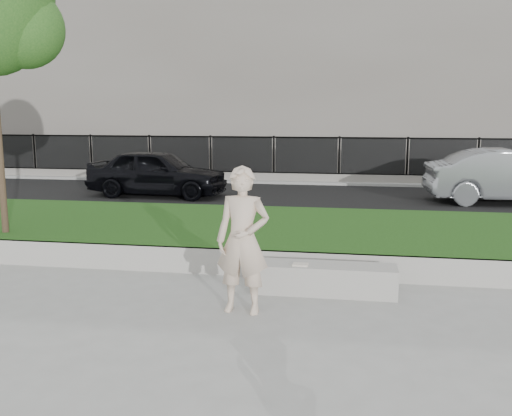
% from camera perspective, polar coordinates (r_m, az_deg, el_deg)
% --- Properties ---
extents(ground, '(90.00, 90.00, 0.00)m').
position_cam_1_polar(ground, '(7.83, -5.93, -8.70)').
color(ground, gray).
rests_on(ground, ground).
extents(grass_bank, '(34.00, 4.00, 0.40)m').
position_cam_1_polar(grass_bank, '(10.60, -1.63, -2.62)').
color(grass_bank, '#15330C').
rests_on(grass_bank, ground).
extents(grass_kerb, '(34.00, 0.08, 0.40)m').
position_cam_1_polar(grass_kerb, '(8.74, -4.14, -5.34)').
color(grass_kerb, '#9E9C94').
rests_on(grass_kerb, ground).
extents(street, '(34.00, 7.00, 0.04)m').
position_cam_1_polar(street, '(15.97, 2.20, 0.93)').
color(street, black).
rests_on(street, ground).
extents(far_pavement, '(34.00, 3.00, 0.12)m').
position_cam_1_polar(far_pavement, '(20.40, 3.83, 2.96)').
color(far_pavement, gray).
rests_on(far_pavement, ground).
extents(iron_fence, '(32.00, 0.30, 1.50)m').
position_cam_1_polar(iron_fence, '(19.35, 3.54, 4.03)').
color(iron_fence, slate).
rests_on(iron_fence, far_pavement).
extents(building_facade, '(34.00, 10.00, 10.00)m').
position_cam_1_polar(building_facade, '(27.34, 5.48, 15.04)').
color(building_facade, '#6B645D').
rests_on(building_facade, ground).
extents(stone_bench, '(1.96, 0.49, 0.40)m').
position_cam_1_polar(stone_bench, '(7.89, 6.78, -7.04)').
color(stone_bench, '#9E9C94').
rests_on(stone_bench, ground).
extents(man, '(0.69, 0.48, 1.81)m').
position_cam_1_polar(man, '(6.96, -1.33, -3.26)').
color(man, beige).
rests_on(man, ground).
extents(book, '(0.21, 0.16, 0.02)m').
position_cam_1_polar(book, '(7.76, 4.47, -5.66)').
color(book, beige).
rests_on(book, stone_bench).
extents(car_dark, '(4.06, 1.85, 1.35)m').
position_cam_1_polar(car_dark, '(16.51, -9.83, 3.52)').
color(car_dark, black).
rests_on(car_dark, street).
extents(car_silver, '(4.42, 1.77, 1.43)m').
position_cam_1_polar(car_silver, '(16.41, 24.19, 2.90)').
color(car_silver, gray).
rests_on(car_silver, street).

